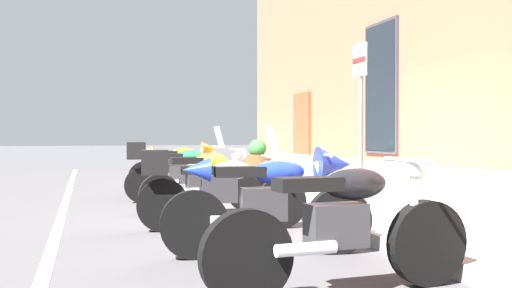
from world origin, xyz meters
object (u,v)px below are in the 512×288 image
Objects in this scene: motorcycle_blue_sport at (276,197)px; barrel_planter at (257,165)px; motorcycle_green_touring at (178,170)px; motorcycle_yellow_naked at (206,181)px; motorcycle_orange_sport at (183,165)px; motorcycle_black_naked at (345,228)px; parking_sign at (361,101)px; motorcycle_silver_touring at (214,187)px.

barrel_planter is at bearing 164.80° from motorcycle_blue_sport.
motorcycle_green_touring is 1.70m from motorcycle_yellow_naked.
motorcycle_yellow_naked is at bearing -179.47° from motorcycle_blue_sport.
barrel_planter reaches higher than motorcycle_orange_sport.
motorcycle_orange_sport is 0.97× the size of motorcycle_green_touring.
motorcycle_green_touring is 1.07× the size of motorcycle_yellow_naked.
motorcycle_black_naked is (4.71, 0.08, 0.01)m from motorcycle_yellow_naked.
motorcycle_green_touring is at bearing -146.37° from parking_sign.
parking_sign is 5.26m from barrel_planter.
barrel_planter is at bearing 167.61° from motorcycle_black_naked.
motorcycle_yellow_naked is 2.08× the size of barrel_planter.
motorcycle_blue_sport is at bearing 2.26° from motorcycle_green_touring.
motorcycle_yellow_naked is 4.23m from barrel_planter.
motorcycle_silver_touring reaches higher than barrel_planter.
motorcycle_green_touring reaches higher than barrel_planter.
motorcycle_orange_sport is at bearing 178.74° from motorcycle_blue_sport.
motorcycle_silver_touring is at bearing -22.04° from barrel_planter.
barrel_planter is (-8.47, 1.86, 0.05)m from motorcycle_black_naked.
motorcycle_yellow_naked is 0.92× the size of motorcycle_black_naked.
motorcycle_yellow_naked is at bearing 5.58° from motorcycle_green_touring.
motorcycle_silver_touring is at bearing -174.69° from motorcycle_black_naked.
motorcycle_green_touring is at bearing -177.74° from motorcycle_blue_sport.
motorcycle_green_touring is 6.41m from motorcycle_black_naked.
motorcycle_silver_touring is 3.16m from motorcycle_black_naked.
motorcycle_green_touring reaches higher than motorcycle_yellow_naked.
motorcycle_silver_touring is at bearing -85.17° from parking_sign.
motorcycle_green_touring is 2.95m from barrel_planter.
motorcycle_black_naked is (6.40, 0.24, -0.07)m from motorcycle_green_touring.
motorcycle_yellow_naked is (1.69, 0.17, -0.08)m from motorcycle_green_touring.
parking_sign reaches higher than motorcycle_black_naked.
parking_sign is (-0.18, 2.09, 1.11)m from motorcycle_silver_touring.
motorcycle_green_touring reaches higher than motorcycle_orange_sport.
motorcycle_black_naked is at bearing -12.39° from barrel_planter.
motorcycle_orange_sport is 3.25m from motorcycle_yellow_naked.
motorcycle_yellow_naked is (3.24, -0.17, -0.09)m from motorcycle_orange_sport.
motorcycle_blue_sport is 1.45m from motorcycle_black_naked.
motorcycle_yellow_naked is at bearing -27.31° from barrel_planter.
parking_sign is at bearing 53.61° from motorcycle_yellow_naked.
motorcycle_green_touring is 3.85m from parking_sign.
parking_sign reaches higher than motorcycle_yellow_naked.
motorcycle_orange_sport is 0.95× the size of motorcycle_black_naked.
motorcycle_green_touring is (1.55, -0.34, -0.01)m from motorcycle_orange_sport.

